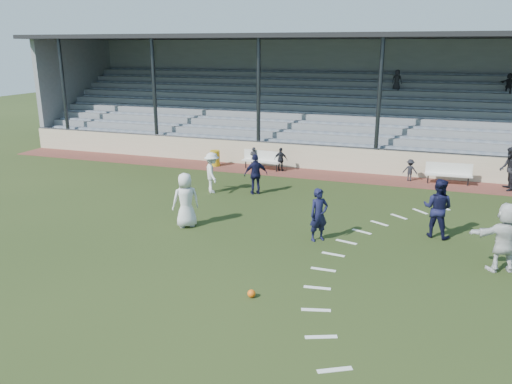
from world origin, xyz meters
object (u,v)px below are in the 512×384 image
at_px(trash_bin, 215,158).
at_px(player_navy_lead, 319,215).
at_px(bench_right, 449,172).
at_px(official, 509,169).
at_px(player_white_lead, 186,200).
at_px(bench_left, 262,158).
at_px(football, 251,294).

distance_m(trash_bin, player_navy_lead, 11.08).
distance_m(bench_right, trash_bin, 11.35).
distance_m(bench_right, official, 2.44).
xyz_separation_m(player_white_lead, official, (11.09, 8.53, 0.01)).
xyz_separation_m(bench_left, player_navy_lead, (4.70, -8.45, 0.28)).
bearing_deg(bench_right, player_white_lead, -138.12).
bearing_deg(bench_right, player_navy_lead, -119.05).
distance_m(bench_left, trash_bin, 2.53).
relative_size(bench_left, trash_bin, 2.52).
height_order(trash_bin, player_white_lead, player_white_lead).
height_order(bench_left, official, official).
distance_m(trash_bin, player_white_lead, 9.01).
bearing_deg(football, player_white_lead, 133.14).
relative_size(bench_left, bench_right, 1.01).
bearing_deg(trash_bin, player_navy_lead, -49.24).
height_order(trash_bin, official, official).
bearing_deg(player_navy_lead, bench_left, 78.26).
height_order(trash_bin, player_navy_lead, player_navy_lead).
height_order(bench_left, football, bench_left).
bearing_deg(player_white_lead, player_navy_lead, 142.05).
distance_m(bench_left, bench_right, 8.82).
bearing_deg(official, player_white_lead, -57.11).
distance_m(player_white_lead, player_navy_lead, 4.59).
bearing_deg(bench_right, official, -9.03).
bearing_deg(player_navy_lead, player_white_lead, 141.82).
xyz_separation_m(bench_right, player_navy_lead, (-4.12, -8.56, 0.28)).
height_order(bench_right, player_navy_lead, player_navy_lead).
bearing_deg(football, official, 60.00).
bearing_deg(player_navy_lead, trash_bin, 89.96).
height_order(bench_left, player_white_lead, player_white_lead).
xyz_separation_m(bench_left, official, (11.21, -0.13, 0.38)).
height_order(bench_right, trash_bin, bench_right).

